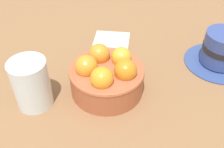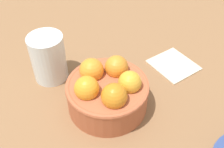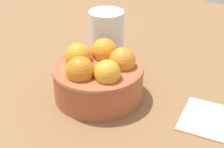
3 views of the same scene
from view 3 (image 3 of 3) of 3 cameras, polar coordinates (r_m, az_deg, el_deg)
ground_plane at (r=58.56cm, az=-2.24°, el=-5.68°), size 120.20×119.34×4.77cm
terracotta_bowl at (r=55.12cm, az=-2.38°, el=-0.29°), size 15.14×15.14×8.89cm
water_glass at (r=67.67cm, az=-0.94°, el=6.73°), size 7.08×7.08×10.00cm
folded_napkin at (r=53.59cm, az=16.60°, el=-7.43°), size 11.39×11.01×0.60cm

